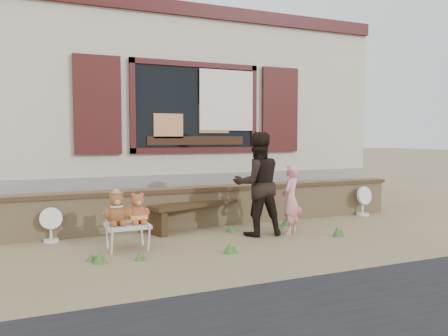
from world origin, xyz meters
name	(u,v)px	position (x,y,z in m)	size (l,w,h in m)	color
ground	(239,237)	(0.00, 0.00, 0.00)	(80.00, 80.00, 0.00)	olive
shopfront	(162,116)	(0.00, 4.49, 2.00)	(8.04, 5.13, 4.00)	#A49A84
brick_wall	(215,205)	(0.00, 1.00, 0.34)	(7.10, 0.36, 0.67)	tan
bench	(198,209)	(-0.37, 0.80, 0.33)	(1.77, 0.90, 0.45)	#2F2010
folding_chair	(128,226)	(-1.68, -0.08, 0.31)	(0.56, 0.50, 0.34)	beige
teddy_bear_left	(116,208)	(-1.82, -0.08, 0.57)	(0.33, 0.29, 0.46)	brown
teddy_bear_right	(138,208)	(-1.54, -0.08, 0.55)	(0.31, 0.27, 0.42)	brown
child	(291,199)	(0.82, -0.11, 0.54)	(0.39, 0.26, 1.08)	pink
adult	(258,184)	(0.31, 0.01, 0.79)	(0.77, 0.60, 1.58)	black
fan_left	(51,225)	(-2.62, 0.76, 0.25)	(0.32, 0.21, 0.50)	silver
fan_right	(363,201)	(2.93, 0.73, 0.28)	(0.36, 0.24, 0.56)	silver
grass_tufts	(237,236)	(-0.14, -0.20, 0.06)	(3.71, 1.42, 0.16)	#3A6127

